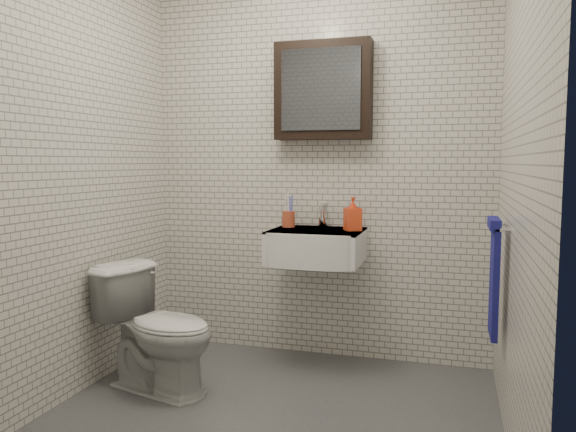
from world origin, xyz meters
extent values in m
cube|color=#46484D|center=(0.00, 0.00, 0.01)|extent=(2.20, 2.00, 0.01)
cube|color=silver|center=(0.00, 1.00, 1.25)|extent=(2.20, 0.02, 2.50)
cube|color=silver|center=(0.00, -1.00, 1.25)|extent=(2.20, 0.02, 2.50)
cube|color=silver|center=(-1.10, 0.00, 1.25)|extent=(0.02, 2.00, 2.50)
cube|color=silver|center=(1.10, 0.00, 1.25)|extent=(0.02, 2.00, 2.50)
cube|color=white|center=(0.05, 0.78, 0.75)|extent=(0.55, 0.45, 0.20)
cylinder|color=silver|center=(0.05, 0.80, 0.84)|extent=(0.31, 0.31, 0.02)
cylinder|color=silver|center=(0.05, 0.80, 0.85)|extent=(0.04, 0.04, 0.01)
cube|color=white|center=(0.05, 0.78, 0.84)|extent=(0.55, 0.45, 0.01)
cylinder|color=silver|center=(0.05, 0.94, 0.88)|extent=(0.06, 0.06, 0.06)
cylinder|color=silver|center=(0.05, 0.94, 0.94)|extent=(0.03, 0.03, 0.08)
cylinder|color=silver|center=(0.05, 0.88, 0.97)|extent=(0.02, 0.12, 0.02)
cube|color=silver|center=(0.05, 0.97, 0.99)|extent=(0.02, 0.09, 0.01)
cube|color=black|center=(0.05, 0.93, 1.70)|extent=(0.60, 0.14, 0.60)
cube|color=#3F444C|center=(0.05, 0.85, 1.70)|extent=(0.49, 0.01, 0.49)
cylinder|color=silver|center=(1.06, 0.35, 0.95)|extent=(0.02, 0.30, 0.02)
cylinder|color=silver|center=(1.08, 0.48, 0.95)|extent=(0.04, 0.02, 0.02)
cylinder|color=silver|center=(1.08, 0.22, 0.95)|extent=(0.04, 0.02, 0.02)
cube|color=navy|center=(1.05, 0.35, 0.68)|extent=(0.03, 0.26, 0.54)
cube|color=navy|center=(1.04, 0.35, 0.96)|extent=(0.05, 0.26, 0.05)
cylinder|color=#B7492D|center=(-0.16, 0.87, 0.90)|extent=(0.11, 0.11, 0.10)
cylinder|color=white|center=(-0.17, 0.86, 0.97)|extent=(0.02, 0.03, 0.19)
cylinder|color=#3F51CA|center=(-0.14, 0.86, 0.96)|extent=(0.02, 0.02, 0.17)
cylinder|color=white|center=(-0.16, 0.88, 0.97)|extent=(0.02, 0.04, 0.20)
cylinder|color=#3F51CA|center=(-0.14, 0.88, 0.96)|extent=(0.03, 0.04, 0.18)
imported|color=orange|center=(0.27, 0.80, 0.95)|extent=(0.12, 0.13, 0.20)
imported|color=silver|center=(-0.70, 0.17, 0.35)|extent=(0.75, 0.55, 0.69)
camera|label=1|loc=(0.84, -2.52, 1.26)|focal=35.00mm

